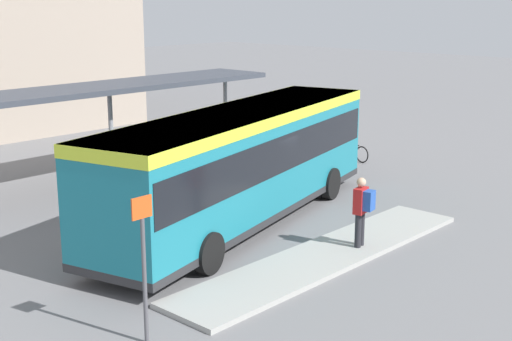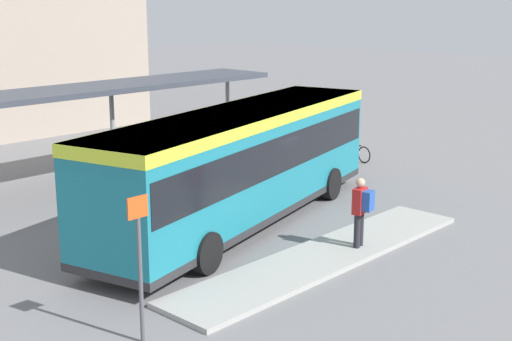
{
  "view_description": "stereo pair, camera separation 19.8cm",
  "coord_description": "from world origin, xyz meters",
  "px_view_note": "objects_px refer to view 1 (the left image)",
  "views": [
    {
      "loc": [
        -13.78,
        -13.23,
        6.2
      ],
      "look_at": [
        0.58,
        0.0,
        1.44
      ],
      "focal_mm": 50.0,
      "sensor_mm": 36.0,
      "label": 1
    },
    {
      "loc": [
        -13.64,
        -13.38,
        6.2
      ],
      "look_at": [
        0.58,
        0.0,
        1.44
      ],
      "focal_mm": 50.0,
      "sensor_mm": 36.0,
      "label": 2
    }
  ],
  "objects_px": {
    "pedestrian_waiting": "(362,208)",
    "bicycle_white": "(354,152)",
    "bicycle_blue": "(322,145)",
    "potted_planter_near_shelter": "(229,154)",
    "platform_sign": "(144,263)",
    "bicycle_orange": "(304,143)",
    "city_bus": "(242,159)",
    "bicycle_green": "(338,149)"
  },
  "relations": [
    {
      "from": "bicycle_blue",
      "to": "platform_sign",
      "type": "bearing_deg",
      "value": 121.66
    },
    {
      "from": "bicycle_white",
      "to": "bicycle_green",
      "type": "relative_size",
      "value": 1.0
    },
    {
      "from": "potted_planter_near_shelter",
      "to": "pedestrian_waiting",
      "type": "bearing_deg",
      "value": -114.05
    },
    {
      "from": "platform_sign",
      "to": "bicycle_orange",
      "type": "bearing_deg",
      "value": 29.14
    },
    {
      "from": "pedestrian_waiting",
      "to": "bicycle_blue",
      "type": "height_order",
      "value": "pedestrian_waiting"
    },
    {
      "from": "city_bus",
      "to": "potted_planter_near_shelter",
      "type": "height_order",
      "value": "city_bus"
    },
    {
      "from": "potted_planter_near_shelter",
      "to": "bicycle_orange",
      "type": "bearing_deg",
      "value": 1.11
    },
    {
      "from": "pedestrian_waiting",
      "to": "bicycle_orange",
      "type": "relative_size",
      "value": 1.02
    },
    {
      "from": "bicycle_blue",
      "to": "pedestrian_waiting",
      "type": "bearing_deg",
      "value": 137.57
    },
    {
      "from": "city_bus",
      "to": "bicycle_blue",
      "type": "distance_m",
      "value": 9.71
    },
    {
      "from": "bicycle_blue",
      "to": "bicycle_white",
      "type": "bearing_deg",
      "value": -177.15
    },
    {
      "from": "bicycle_white",
      "to": "bicycle_green",
      "type": "bearing_deg",
      "value": 5.76
    },
    {
      "from": "bicycle_blue",
      "to": "bicycle_orange",
      "type": "height_order",
      "value": "bicycle_orange"
    },
    {
      "from": "platform_sign",
      "to": "potted_planter_near_shelter",
      "type": "bearing_deg",
      "value": 38.16
    },
    {
      "from": "city_bus",
      "to": "pedestrian_waiting",
      "type": "relative_size",
      "value": 6.66
    },
    {
      "from": "city_bus",
      "to": "bicycle_orange",
      "type": "distance_m",
      "value": 9.89
    },
    {
      "from": "pedestrian_waiting",
      "to": "bicycle_white",
      "type": "bearing_deg",
      "value": -64.51
    },
    {
      "from": "city_bus",
      "to": "bicycle_white",
      "type": "relative_size",
      "value": 7.82
    },
    {
      "from": "bicycle_blue",
      "to": "potted_planter_near_shelter",
      "type": "xyz_separation_m",
      "value": [
        -4.63,
        0.7,
        0.28
      ]
    },
    {
      "from": "bicycle_blue",
      "to": "potted_planter_near_shelter",
      "type": "distance_m",
      "value": 4.69
    },
    {
      "from": "bicycle_orange",
      "to": "potted_planter_near_shelter",
      "type": "relative_size",
      "value": 1.41
    },
    {
      "from": "potted_planter_near_shelter",
      "to": "bicycle_green",
      "type": "bearing_deg",
      "value": -17.97
    },
    {
      "from": "bicycle_blue",
      "to": "bicycle_orange",
      "type": "distance_m",
      "value": 0.81
    },
    {
      "from": "bicycle_green",
      "to": "platform_sign",
      "type": "relative_size",
      "value": 0.54
    },
    {
      "from": "bicycle_white",
      "to": "platform_sign",
      "type": "relative_size",
      "value": 0.54
    },
    {
      "from": "bicycle_blue",
      "to": "potted_planter_near_shelter",
      "type": "bearing_deg",
      "value": 86.56
    },
    {
      "from": "city_bus",
      "to": "bicycle_green",
      "type": "bearing_deg",
      "value": 5.61
    },
    {
      "from": "bicycle_green",
      "to": "bicycle_orange",
      "type": "xyz_separation_m",
      "value": [
        -0.17,
        1.58,
        0.05
      ]
    },
    {
      "from": "city_bus",
      "to": "potted_planter_near_shelter",
      "type": "distance_m",
      "value": 6.31
    },
    {
      "from": "potted_planter_near_shelter",
      "to": "platform_sign",
      "type": "height_order",
      "value": "platform_sign"
    },
    {
      "from": "bicycle_green",
      "to": "bicycle_blue",
      "type": "xyz_separation_m",
      "value": [
        0.03,
        0.79,
        0.04
      ]
    },
    {
      "from": "pedestrian_waiting",
      "to": "platform_sign",
      "type": "bearing_deg",
      "value": 78.55
    },
    {
      "from": "bicycle_green",
      "to": "bicycle_blue",
      "type": "relative_size",
      "value": 0.88
    },
    {
      "from": "bicycle_white",
      "to": "bicycle_blue",
      "type": "bearing_deg",
      "value": 5.92
    },
    {
      "from": "city_bus",
      "to": "platform_sign",
      "type": "xyz_separation_m",
      "value": [
        -6.32,
        -3.61,
        -0.31
      ]
    },
    {
      "from": "platform_sign",
      "to": "city_bus",
      "type": "bearing_deg",
      "value": 29.75
    },
    {
      "from": "city_bus",
      "to": "platform_sign",
      "type": "distance_m",
      "value": 7.28
    },
    {
      "from": "bicycle_white",
      "to": "bicycle_orange",
      "type": "distance_m",
      "value": 2.37
    },
    {
      "from": "pedestrian_waiting",
      "to": "bicycle_green",
      "type": "distance_m",
      "value": 10.78
    },
    {
      "from": "pedestrian_waiting",
      "to": "bicycle_orange",
      "type": "xyz_separation_m",
      "value": [
        8.15,
        8.4,
        -0.76
      ]
    },
    {
      "from": "bicycle_blue",
      "to": "potted_planter_near_shelter",
      "type": "relative_size",
      "value": 1.41
    },
    {
      "from": "pedestrian_waiting",
      "to": "bicycle_white",
      "type": "distance_m",
      "value": 10.27
    }
  ]
}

